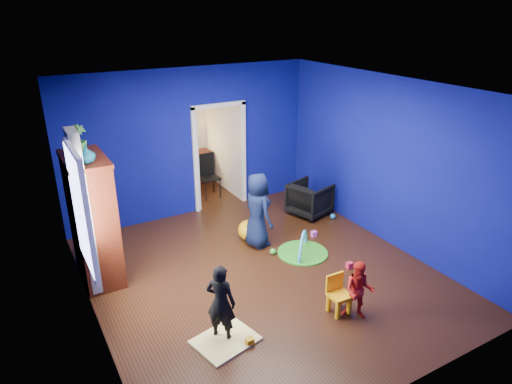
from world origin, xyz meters
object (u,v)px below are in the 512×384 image
armchair (310,199)px  play_mat (303,253)px  vase (86,154)px  crt_tv (95,216)px  tv_armoire (93,219)px  folding_chair (209,177)px  study_desk (193,168)px  child_black (221,303)px  toddler_red (359,291)px  hopper_ball (248,230)px  child_navy (258,210)px  kid_chair (340,297)px

armchair → play_mat: armchair is taller
vase → crt_tv: bearing=82.4°
tv_armoire → crt_tv: (0.04, 0.00, 0.04)m
folding_chair → study_desk: bearing=90.0°
child_black → vase: vase is taller
toddler_red → crt_tv: (-2.76, 2.78, 0.60)m
hopper_ball → child_black: bearing=-126.2°
tv_armoire → hopper_ball: bearing=-2.3°
armchair → play_mat: 1.65m
armchair → hopper_ball: bearing=85.3°
child_black → tv_armoire: bearing=-17.4°
tv_armoire → child_navy: bearing=-7.7°
tv_armoire → kid_chair: 3.77m
child_navy → toddler_red: bearing=179.6°
vase → crt_tv: size_ratio=0.35×
vase → play_mat: size_ratio=0.28×
armchair → tv_armoire: tv_armoire is taller
vase → tv_armoire: bearing=90.0°
crt_tv → play_mat: bearing=-18.0°
child_black → toddler_red: 1.86m
tv_armoire → play_mat: (3.15, -1.01, -0.97)m
child_navy → study_desk: (0.18, 3.37, -0.29)m
toddler_red → kid_chair: (-0.15, 0.20, -0.17)m
kid_chair → folding_chair: bearing=89.8°
child_black → crt_tv: 2.49m
child_navy → crt_tv: (-2.60, 0.36, 0.35)m
armchair → folding_chair: 2.29m
toddler_red → crt_tv: size_ratio=1.20×
child_black → child_navy: bearing=-82.7°
crt_tv → tv_armoire: bearing=180.0°
toddler_red → crt_tv: crt_tv is taller
child_black → tv_armoire: (-1.03, 2.24, 0.45)m
crt_tv → hopper_ball: (2.55, -0.11, -0.83)m
toddler_red → tv_armoire: tv_armoire is taller
vase → kid_chair: (2.65, -2.28, -1.83)m
child_navy → kid_chair: child_navy is taller
vase → tv_armoire: size_ratio=0.12×
kid_chair → play_mat: 1.66m
armchair → crt_tv: (-4.15, -0.23, 0.68)m
play_mat → study_desk: size_ratio=0.98×
crt_tv → play_mat: crt_tv is taller
armchair → hopper_ball: size_ratio=1.99×
hopper_ball → kid_chair: size_ratio=0.74×
child_navy → crt_tv: bearing=77.8°
study_desk → hopper_ball: bearing=-94.2°
vase → armchair: bearing=7.2°
child_navy → kid_chair: (0.02, -2.22, -0.42)m
toddler_red → armchair: bearing=105.5°
folding_chair → child_black: bearing=-112.6°
hopper_ball → armchair: bearing=11.9°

